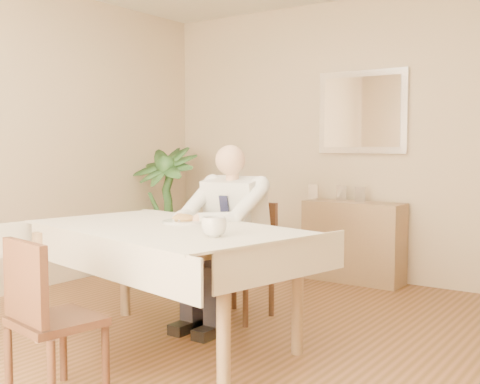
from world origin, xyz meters
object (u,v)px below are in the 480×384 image
Objects in this scene: dining_table at (164,240)px; chair_near at (44,312)px; seated_man at (222,226)px; sideboard at (353,242)px; potted_palm at (164,208)px; coffee_mug at (214,227)px; chair_far at (245,253)px.

dining_table is 0.95m from chair_near.
seated_man reaches higher than dining_table.
sideboard is 1.93m from potted_palm.
sideboard is at bearing 97.20° from coffee_mug.
dining_table is at bearing -90.00° from seated_man.
chair_near reaches higher than sideboard.
seated_man is 0.91m from coffee_mug.
coffee_mug is (0.50, -1.03, 0.35)m from chair_far.
chair_far is 0.91× the size of sideboard.
dining_table is 2.10× the size of sideboard.
chair_near is 0.65× the size of potted_palm.
chair_far is at bearing -96.47° from sideboard.
seated_man reaches higher than chair_far.
dining_table is at bearing 162.37° from coffee_mug.
sideboard is (0.12, 3.28, -0.08)m from chair_near.
chair_near is (0.07, -0.93, -0.22)m from dining_table.
chair_far is 0.66× the size of seated_man.
chair_far is 1.92m from potted_palm.
chair_far is at bearing 102.62° from chair_near.
chair_far reaches higher than sideboard.
chair_near is at bearing -58.10° from potted_palm.
sideboard is at bearing 15.51° from potted_palm.
dining_table is at bearing -93.83° from sideboard.
potted_palm reaches higher than chair_far.
dining_table is 0.55m from coffee_mug.
potted_palm is (-1.84, -0.51, 0.25)m from sideboard.
coffee_mug reaches higher than chair_far.
potted_palm is (-1.66, 1.25, -0.08)m from seated_man.
coffee_mug is (0.50, -0.16, 0.14)m from dining_table.
sideboard is at bearing 97.54° from dining_table.
seated_man is (-0.07, 1.52, 0.25)m from chair_near.
seated_man reaches higher than potted_palm.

